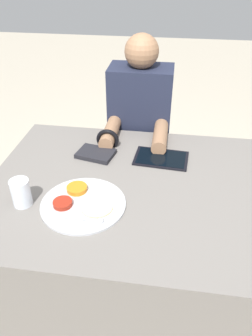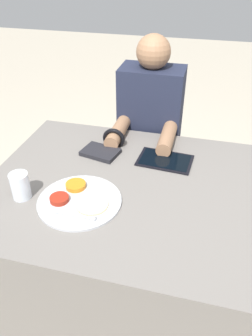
# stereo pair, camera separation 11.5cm
# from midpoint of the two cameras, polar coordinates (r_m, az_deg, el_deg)

# --- Properties ---
(ground_plane) EXTENTS (12.00, 12.00, 0.00)m
(ground_plane) POSITION_cam_midpoint_polar(r_m,az_deg,el_deg) (1.91, 1.84, -21.80)
(ground_plane) COLOR #B2A893
(dining_table) EXTENTS (1.15, 0.93, 0.78)m
(dining_table) POSITION_cam_midpoint_polar(r_m,az_deg,el_deg) (1.60, 2.10, -14.08)
(dining_table) COLOR slate
(dining_table) RESTS_ON ground_plane
(thali_tray) EXTENTS (0.32, 0.32, 0.03)m
(thali_tray) POSITION_cam_midpoint_polar(r_m,az_deg,el_deg) (1.25, -5.64, -5.66)
(thali_tray) COLOR #B7BABF
(thali_tray) RESTS_ON dining_table
(red_notebook) EXTENTS (0.19, 0.15, 0.02)m
(red_notebook) POSITION_cam_midpoint_polar(r_m,az_deg,el_deg) (1.52, -2.34, 2.66)
(red_notebook) COLOR silver
(red_notebook) RESTS_ON dining_table
(tablet_device) EXTENTS (0.25, 0.18, 0.01)m
(tablet_device) POSITION_cam_midpoint_polar(r_m,az_deg,el_deg) (1.49, 9.00, 1.27)
(tablet_device) COLOR black
(tablet_device) RESTS_ON dining_table
(person_diner) EXTENTS (0.34, 0.46, 1.24)m
(person_diner) POSITION_cam_midpoint_polar(r_m,az_deg,el_deg) (1.91, 5.67, 2.81)
(person_diner) COLOR black
(person_diner) RESTS_ON ground_plane
(drinking_glass) EXTENTS (0.07, 0.07, 0.11)m
(drinking_glass) POSITION_cam_midpoint_polar(r_m,az_deg,el_deg) (1.29, -15.52, -3.09)
(drinking_glass) COLOR silver
(drinking_glass) RESTS_ON dining_table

